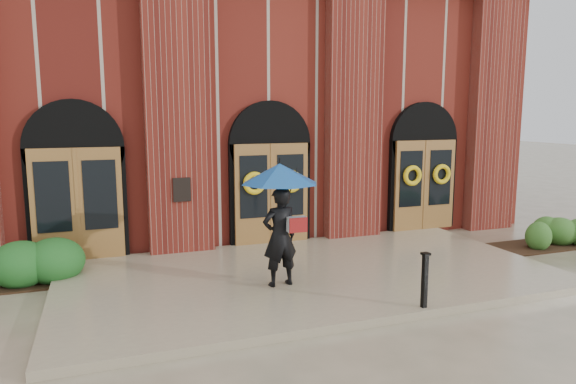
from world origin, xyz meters
name	(u,v)px	position (x,y,z in m)	size (l,w,h in m)	color
ground	(313,280)	(0.00, 0.00, 0.00)	(90.00, 90.00, 0.00)	gray
landing	(311,275)	(0.00, 0.15, 0.07)	(10.00, 5.30, 0.15)	gray
church_building	(218,110)	(0.00, 8.78, 3.50)	(16.20, 12.53, 7.00)	maroon
man_with_umbrella	(280,201)	(-0.88, -0.45, 1.78)	(1.61, 1.61, 2.33)	black
metal_post	(425,279)	(1.02, -2.35, 0.65)	(0.14, 0.14, 0.95)	black
hedge_wall_right	(545,233)	(6.66, 0.50, 0.34)	(2.66, 1.07, 0.68)	#2E5A1F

